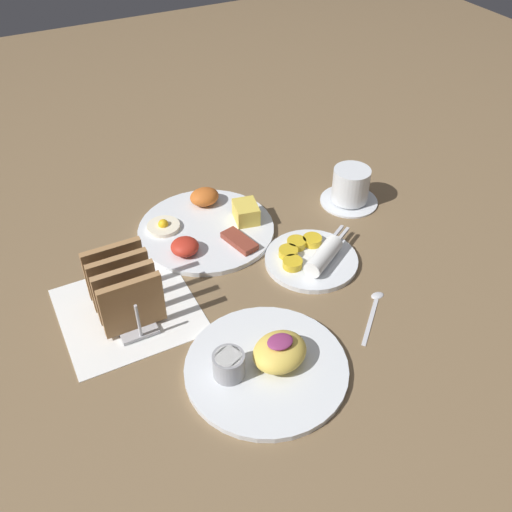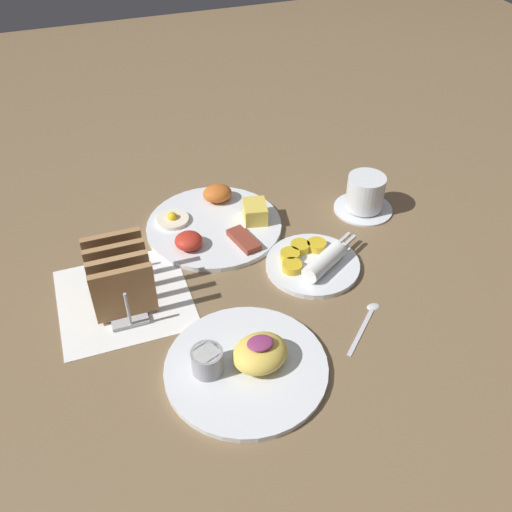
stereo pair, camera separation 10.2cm
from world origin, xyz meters
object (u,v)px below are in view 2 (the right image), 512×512
object	(u,v)px
plate_condiments	(313,262)
toast_rack	(120,277)
plate_foreground	(246,363)
coffee_cup	(365,195)
plate_breakfast	(215,223)

from	to	relation	value
plate_condiments	toast_rack	xyz separation A→B (m)	(-0.34, 0.03, 0.04)
plate_foreground	coffee_cup	xyz separation A→B (m)	(0.36, 0.31, 0.02)
plate_condiments	toast_rack	bearing A→B (deg)	174.54
plate_condiments	coffee_cup	size ratio (longest dim) A/B	1.54
plate_condiments	plate_breakfast	bearing A→B (deg)	127.51
toast_rack	plate_foreground	bearing A→B (deg)	-55.26
plate_breakfast	coffee_cup	bearing A→B (deg)	-8.37
plate_breakfast	toast_rack	bearing A→B (deg)	-145.48
plate_condiments	plate_foreground	distance (m)	0.26
plate_breakfast	plate_condiments	bearing A→B (deg)	-52.49
plate_breakfast	toast_rack	distance (m)	0.25
plate_breakfast	coffee_cup	world-z (taller)	coffee_cup
plate_breakfast	plate_condiments	world-z (taller)	plate_breakfast
plate_breakfast	plate_condiments	distance (m)	0.22
plate_condiments	coffee_cup	world-z (taller)	coffee_cup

